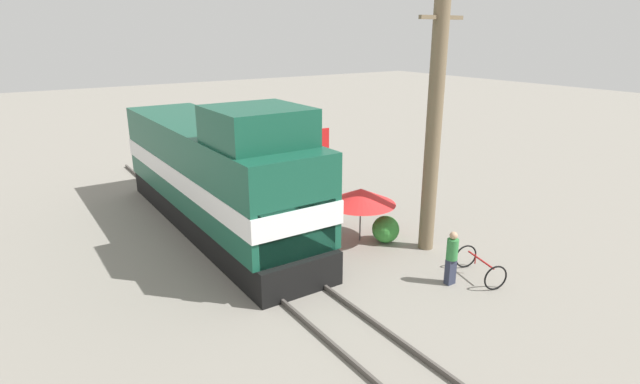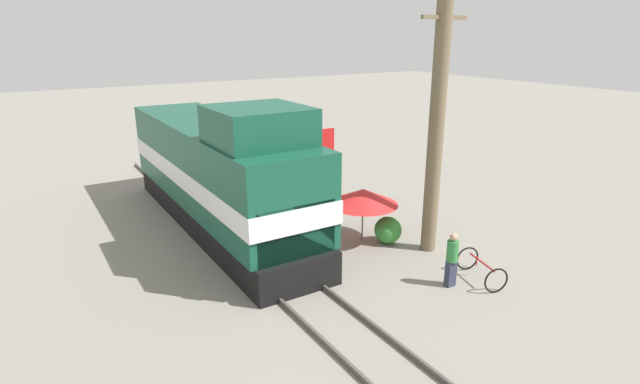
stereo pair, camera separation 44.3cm
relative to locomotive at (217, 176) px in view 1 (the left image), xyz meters
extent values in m
plane|color=gray|center=(0.00, -4.09, -2.14)|extent=(120.00, 120.00, 0.00)
cube|color=#4C4742|center=(-0.72, -4.09, -2.06)|extent=(0.08, 31.22, 0.15)
cube|color=#4C4742|center=(0.72, -4.09, -2.06)|extent=(0.08, 31.22, 0.15)
cube|color=black|center=(0.00, 0.39, -1.62)|extent=(2.69, 12.76, 1.04)
cube|color=#144C38|center=(0.00, 0.39, 0.36)|extent=(2.92, 12.25, 2.92)
cube|color=white|center=(0.00, 0.39, 0.07)|extent=(2.96, 12.38, 0.70)
cube|color=white|center=(0.00, -4.85, -0.30)|extent=(2.48, 1.79, 1.61)
cube|color=#144C38|center=(0.00, -3.44, 2.38)|extent=(2.74, 2.81, 1.12)
cylinder|color=#726047|center=(5.31, -5.46, 2.17)|extent=(0.51, 0.51, 8.63)
cube|color=#726047|center=(5.31, -5.46, 5.45)|extent=(1.80, 0.12, 0.12)
cylinder|color=#4C4C4C|center=(3.78, -3.71, -1.23)|extent=(0.05, 0.05, 1.82)
cone|color=red|center=(3.78, -3.71, -0.46)|extent=(2.48, 2.48, 0.56)
cube|color=#595959|center=(4.22, 0.62, -1.07)|extent=(0.12, 0.12, 2.13)
cube|color=red|center=(4.22, 0.62, 0.56)|extent=(2.35, 0.08, 1.13)
sphere|color=#388C38|center=(4.46, -4.31, -1.65)|extent=(0.97, 0.97, 0.97)
cube|color=#2D3347|center=(4.02, -7.75, -1.74)|extent=(0.30, 0.20, 0.80)
cylinder|color=#337F3F|center=(4.02, -7.75, -1.02)|extent=(0.34, 0.34, 0.63)
sphere|color=tan|center=(4.02, -7.75, -0.59)|extent=(0.23, 0.23, 0.23)
torus|color=black|center=(5.25, -7.28, -1.76)|extent=(0.75, 0.26, 0.77)
torus|color=black|center=(4.82, -8.74, -1.76)|extent=(0.75, 0.26, 0.77)
cube|color=#A51919|center=(5.03, -8.01, -1.53)|extent=(0.40, 1.25, 0.04)
cylinder|color=#A51919|center=(5.11, -7.75, -1.62)|extent=(0.04, 0.04, 0.32)
camera|label=1|loc=(-6.61, -16.70, 5.06)|focal=28.00mm
camera|label=2|loc=(-6.24, -16.94, 5.06)|focal=28.00mm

